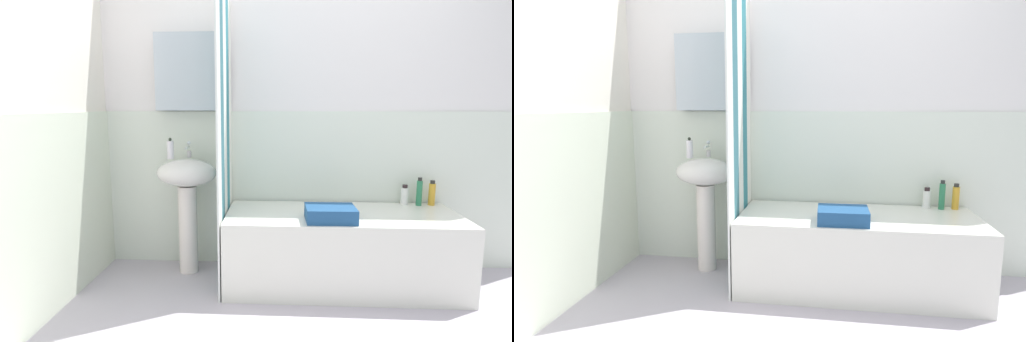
{
  "view_description": "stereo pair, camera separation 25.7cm",
  "coord_description": "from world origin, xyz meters",
  "views": [
    {
      "loc": [
        -0.19,
        -1.91,
        1.24
      ],
      "look_at": [
        -0.36,
        0.82,
        0.81
      ],
      "focal_mm": 28.94,
      "sensor_mm": 36.0,
      "label": 1
    },
    {
      "loc": [
        0.06,
        -1.88,
        1.24
      ],
      "look_at": [
        -0.36,
        0.82,
        0.81
      ],
      "focal_mm": 28.94,
      "sensor_mm": 36.0,
      "label": 2
    }
  ],
  "objects": [
    {
      "name": "faucet",
      "position": [
        -0.88,
        1.11,
        0.92
      ],
      "size": [
        0.03,
        0.12,
        0.12
      ],
      "color": "silver",
      "rests_on": "sink"
    },
    {
      "name": "towel_folded",
      "position": [
        0.13,
        0.69,
        0.56
      ],
      "size": [
        0.32,
        0.26,
        0.09
      ],
      "primitive_type": "cube",
      "rotation": [
        0.0,
        0.0,
        0.02
      ],
      "color": "navy",
      "rests_on": "bathtub"
    },
    {
      "name": "bathtub",
      "position": [
        0.24,
        0.88,
        0.26
      ],
      "size": [
        1.59,
        0.69,
        0.51
      ],
      "primitive_type": "cube",
      "color": "silver",
      "rests_on": "ground_plane"
    },
    {
      "name": "wall_left_tiled",
      "position": [
        -1.57,
        0.34,
        1.12
      ],
      "size": [
        0.07,
        1.81,
        2.4
      ],
      "color": "white",
      "rests_on": "ground_plane"
    },
    {
      "name": "shampoo_bottle",
      "position": [
        0.93,
        1.15,
        0.6
      ],
      "size": [
        0.05,
        0.05,
        0.19
      ],
      "color": "gold",
      "rests_on": "bathtub"
    },
    {
      "name": "lotion_bottle",
      "position": [
        0.83,
        1.14,
        0.61
      ],
      "size": [
        0.04,
        0.04,
        0.21
      ],
      "color": "#2B784F",
      "rests_on": "bathtub"
    },
    {
      "name": "body_wash_bottle",
      "position": [
        0.74,
        1.16,
        0.58
      ],
      "size": [
        0.05,
        0.05,
        0.15
      ],
      "color": "white",
      "rests_on": "bathtub"
    },
    {
      "name": "sink",
      "position": [
        -0.88,
        1.03,
        0.63
      ],
      "size": [
        0.44,
        0.34,
        0.86
      ],
      "color": "silver",
      "rests_on": "ground_plane"
    },
    {
      "name": "soap_dispenser",
      "position": [
        -1.0,
        1.05,
        0.93
      ],
      "size": [
        0.05,
        0.05,
        0.15
      ],
      "color": "white",
      "rests_on": "sink"
    },
    {
      "name": "shower_curtain",
      "position": [
        -0.57,
        0.88,
        1.0
      ],
      "size": [
        0.01,
        0.69,
        2.0
      ],
      "color": "white",
      "rests_on": "ground_plane"
    },
    {
      "name": "wall_back_tiled",
      "position": [
        -0.05,
        1.26,
        1.14
      ],
      "size": [
        3.6,
        0.18,
        2.4
      ],
      "color": "white",
      "rests_on": "ground_plane"
    }
  ]
}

